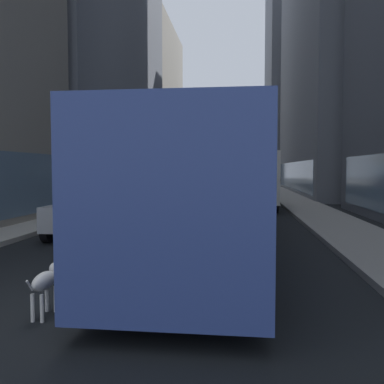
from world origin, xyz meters
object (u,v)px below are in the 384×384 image
at_px(box_truck, 253,178).
at_px(dalmatian_dog, 46,281).
at_px(car_silver_sedan, 94,209).
at_px(car_grey_wagon, 228,187).
at_px(car_red_coupe, 208,182).
at_px(transit_bus, 205,184).

bearing_deg(box_truck, dalmatian_dog, -101.73).
relative_size(car_silver_sedan, dalmatian_dog, 4.66).
height_order(car_grey_wagon, box_truck, box_truck).
relative_size(car_red_coupe, dalmatian_dog, 4.82).
relative_size(box_truck, dalmatian_dog, 7.79).
height_order(transit_bus, box_truck, same).
relative_size(transit_bus, car_red_coupe, 2.49).
bearing_deg(car_red_coupe, transit_bus, -85.59).
height_order(car_grey_wagon, dalmatian_dog, car_grey_wagon).
height_order(transit_bus, car_red_coupe, transit_bus).
bearing_deg(box_truck, car_silver_sedan, -119.92).
bearing_deg(transit_bus, box_truck, 82.70).
bearing_deg(car_grey_wagon, car_silver_sedan, -103.14).
distance_m(car_grey_wagon, dalmatian_dog, 24.60).
distance_m(car_silver_sedan, box_truck, 11.26).
height_order(car_silver_sedan, dalmatian_dog, car_silver_sedan).
bearing_deg(car_silver_sedan, car_grey_wagon, 76.86).
xyz_separation_m(car_silver_sedan, dalmatian_dog, (2.05, -7.38, -0.31)).
bearing_deg(car_grey_wagon, box_truck, -77.82).
xyz_separation_m(car_red_coupe, box_truck, (4.00, -18.61, 0.84)).
distance_m(transit_bus, box_truck, 12.59).
relative_size(transit_bus, box_truck, 1.54).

